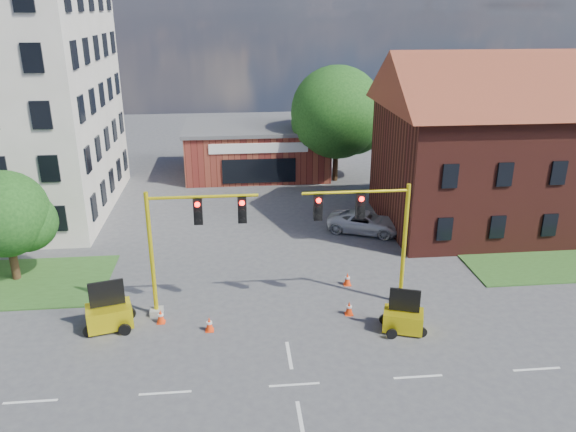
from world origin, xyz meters
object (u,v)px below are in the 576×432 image
object	(u,v)px
signal_mast_east	(372,231)
trailer_west	(109,314)
pickup_white	(365,222)
signal_mast_west	(186,238)
trailer_east	(403,318)

from	to	relation	value
signal_mast_east	trailer_west	xyz separation A→B (m)	(-12.34, -0.98, -3.21)
signal_mast_east	pickup_white	bearing A→B (deg)	77.66
signal_mast_east	trailer_west	bearing A→B (deg)	-175.45
trailer_west	pickup_white	xyz separation A→B (m)	(14.38, 10.30, -0.03)
trailer_west	pickup_white	bearing A→B (deg)	20.48
signal_mast_west	pickup_white	size ratio (longest dim) A/B	1.26
trailer_west	trailer_east	size ratio (longest dim) A/B	1.11
pickup_white	trailer_east	bearing A→B (deg)	-161.04
pickup_white	signal_mast_west	bearing A→B (deg)	154.79
signal_mast_east	trailer_east	xyz separation A→B (m)	(1.01, -2.57, -3.29)
signal_mast_west	trailer_east	world-z (taller)	signal_mast_west
trailer_west	pickup_white	size ratio (longest dim) A/B	0.46
signal_mast_east	trailer_east	size ratio (longest dim) A/B	3.02
trailer_east	trailer_west	bearing A→B (deg)	-167.83
trailer_west	pickup_white	world-z (taller)	trailer_west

